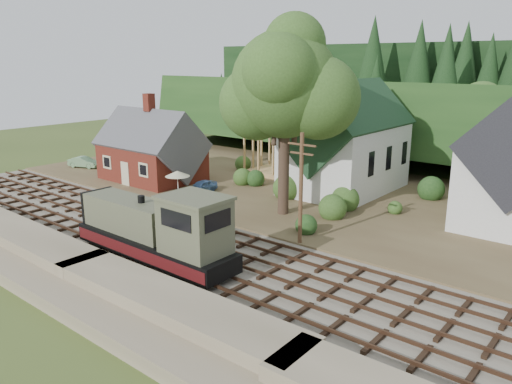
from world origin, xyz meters
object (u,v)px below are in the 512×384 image
Objects in this scene: locomotive at (158,231)px; car_green at (84,162)px; car_blue at (202,186)px; patio_set at (178,175)px.

car_green is (-28.77, 12.67, -1.23)m from locomotive.
locomotive is 3.60× the size of car_blue.
car_green is at bearing 174.21° from patio_set.
car_blue is (-9.82, 13.43, -1.28)m from locomotive.
locomotive is 16.69m from car_blue.
car_blue is at bearing 126.18° from locomotive.
patio_set is (18.56, -1.88, 1.51)m from car_green.
car_green is at bearing -178.37° from car_blue.
locomotive is 3.21× the size of car_green.
patio_set is (-10.21, 10.79, 0.27)m from locomotive.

